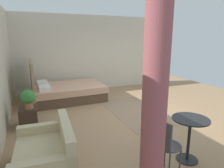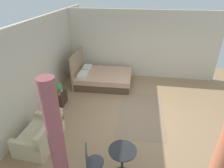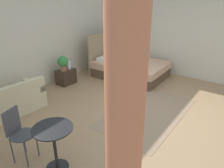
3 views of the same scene
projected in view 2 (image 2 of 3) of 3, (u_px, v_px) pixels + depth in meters
The scene contains 13 objects.
ground_plane at pixel (136, 115), 6.26m from camera, with size 9.13×9.41×0.02m, color #9E7A56.
wall_back at pixel (36, 68), 6.02m from camera, with size 9.13×0.12×2.89m, color beige.
wall_right at pixel (141, 45), 8.26m from camera, with size 0.12×6.41×2.89m, color beige.
area_rug at pixel (141, 113), 6.34m from camera, with size 2.54×1.44×0.01m, color #93755B.
bed at pixel (102, 78), 8.02m from camera, with size 1.68×2.29×1.36m.
couch at pixel (41, 135), 5.04m from camera, with size 1.31×0.90×0.76m.
nightstand at pixel (59, 98), 6.72m from camera, with size 0.53×0.39×0.45m.
potted_plant at pixel (57, 88), 6.40m from camera, with size 0.32×0.32×0.45m.
vase at pixel (60, 88), 6.66m from camera, with size 0.13×0.13×0.22m.
balcony_table at pixel (122, 158), 4.08m from camera, with size 0.59×0.59×0.75m.
cafe_chair_near_window at pixel (91, 160), 3.98m from camera, with size 0.48×0.48×0.91m.
curtain_left at pixel (220, 164), 3.00m from camera, with size 0.26×0.26×2.61m.
curtain_right at pixel (57, 144), 3.37m from camera, with size 0.28×0.28×2.61m.
Camera 2 is at (-5.12, -0.01, 3.82)m, focal length 30.76 mm.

